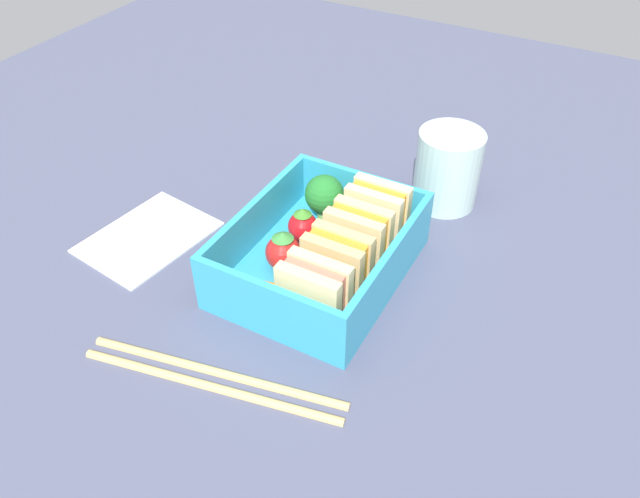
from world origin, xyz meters
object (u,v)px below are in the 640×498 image
Objects in this scene: carrot_stick_far_left at (253,285)px; folded_napkin at (148,236)px; sandwich_center_left at (358,236)px; sandwich_center at (337,263)px; chopstick_pair at (213,377)px; sandwich_center_right at (314,292)px; sandwich_left at (377,212)px; broccoli_floret at (324,195)px; drinking_glass at (448,169)px; strawberry_far_left at (283,251)px; strawberry_left at (303,225)px.

carrot_stick_far_left reaches higher than folded_napkin.
sandwich_center_left is 3.79cm from sandwich_center.
sandwich_center_right is at bearing 154.18° from chopstick_pair.
sandwich_left is 20.14cm from chopstick_pair.
sandwich_center is 1.10× the size of broccoli_floret.
sandwich_center_right is (7.58, 0.00, 0.00)cm from sandwich_center_left.
sandwich_center_left is 0.69× the size of drinking_glass.
sandwich_center reaches higher than strawberry_far_left.
sandwich_center is 1.17× the size of carrot_stick_far_left.
sandwich_left is at bearing 168.62° from chopstick_pair.
sandwich_left is 1.42× the size of strawberry_far_left.
drinking_glass is at bearing 140.18° from broccoli_floret.
sandwich_center is 0.26× the size of chopstick_pair.
sandwich_center is 6.88cm from strawberry_left.
sandwich_center_left is 1.10× the size of broccoli_floret.
broccoli_floret is 1.06× the size of carrot_stick_far_left.
drinking_glass reaches higher than sandwich_center.
drinking_glass is (-13.00, 8.56, 1.11)cm from strawberry_left.
broccoli_floret is 0.62× the size of drinking_glass.
sandwich_center is 1.00× the size of sandwich_center_right.
sandwich_center_right reaches higher than strawberry_far_left.
drinking_glass reaches higher than chopstick_pair.
broccoli_floret reaches higher than strawberry_left.
chopstick_pair is (19.13, 1.15, -3.65)cm from broccoli_floret.
sandwich_center_right is 0.26× the size of chopstick_pair.
drinking_glass is (-9.78, 8.15, -0.23)cm from broccoli_floret.
strawberry_left is at bearing 178.21° from carrot_stick_far_left.
carrot_stick_far_left is (3.66, -5.71, -2.00)cm from sandwich_center.
folded_napkin is at bearing -64.15° from sandwich_left.
sandwich_left reaches higher than broccoli_floret.
broccoli_floret is at bearing 172.83° from strawberry_left.
sandwich_center_right is at bearing 53.01° from strawberry_far_left.
broccoli_floret is 1.44× the size of strawberry_left.
sandwich_center_left is 13.59cm from drinking_glass.
sandwich_center_left is 16.51cm from chopstick_pair.
carrot_stick_far_left is 0.22× the size of chopstick_pair.
strawberry_left reaches higher than chopstick_pair.
sandwich_center is at bearing 94.68° from folded_napkin.
sandwich_center_right reaches higher than strawberry_left.
carrot_stick_far_left is 8.53cm from chopstick_pair.
sandwich_center is at bearing 0.00° from sandwich_center_left.
sandwich_center_left is 1.42× the size of strawberry_far_left.
strawberry_left is at bearing -174.42° from chopstick_pair.
sandwich_center is at bearing 34.94° from broccoli_floret.
strawberry_far_left is 3.89cm from carrot_stick_far_left.
broccoli_floret reaches higher than chopstick_pair.
sandwich_center_left is 0.26× the size of chopstick_pair.
folded_napkin is at bearing -99.16° from carrot_stick_far_left.
carrot_stick_far_left is at bearing -167.71° from chopstick_pair.
sandwich_left is at bearing 180.00° from sandwich_center.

